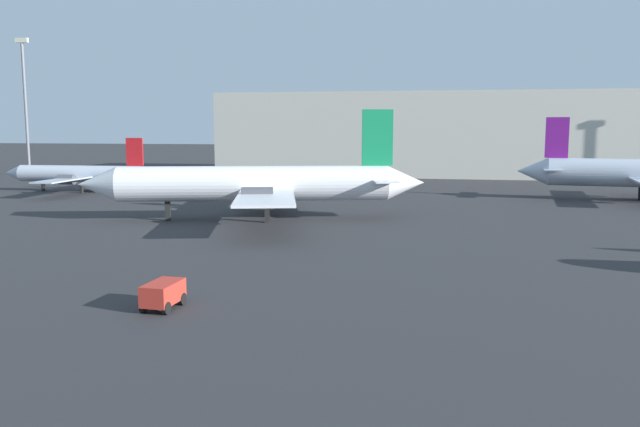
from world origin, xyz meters
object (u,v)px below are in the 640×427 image
airplane_far_right (82,174)px  baggage_cart (163,293)px  airplane_distant (257,184)px  light_mast_left (25,100)px

airplane_far_right → baggage_cart: airplane_far_right is taller
airplane_distant → baggage_cart: airplane_distant is taller
airplane_far_right → baggage_cart: size_ratio=9.03×
baggage_cart → light_mast_left: size_ratio=0.10×
airplane_distant → baggage_cart: bearing=83.3°
baggage_cart → light_mast_left: bearing=41.2°
airplane_far_right → light_mast_left: 37.95m
airplane_distant → light_mast_left: bearing=-53.9°
airplane_distant → airplane_far_right: size_ratio=1.45×
airplane_far_right → baggage_cart: bearing=122.2°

